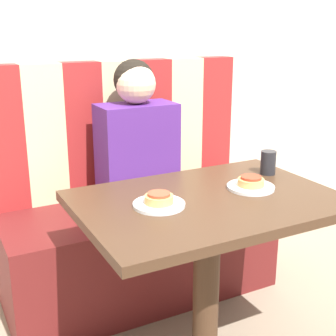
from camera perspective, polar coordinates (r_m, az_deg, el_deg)
The scene contains 10 objects.
wall_back at distance 2.44m, azimuth -7.38°, elevation 16.63°, with size 7.00×0.05×2.60m.
booth_seat at distance 2.38m, azimuth -3.54°, elevation -9.73°, with size 1.31×0.56×0.48m.
booth_backrest at distance 2.39m, azimuth -6.06°, elevation 4.92°, with size 1.31×0.10×0.67m.
dining_table at distance 1.72m, azimuth 4.87°, elevation -6.90°, with size 0.93×0.65×0.72m.
person at distance 2.19m, azimuth -3.85°, elevation 3.82°, with size 0.36×0.22×0.69m.
plate_left at distance 1.60m, azimuth -1.10°, elevation -4.48°, with size 0.18×0.18×0.01m.
plate_right at distance 1.79m, azimuth 10.05°, elevation -2.31°, with size 0.18×0.18×0.01m.
pizza_left at distance 1.59m, azimuth -1.11°, elevation -3.71°, with size 0.10×0.10×0.04m.
pizza_right at distance 1.79m, azimuth 10.09°, elevation -1.62°, with size 0.10×0.10×0.04m.
drinking_cup at distance 1.97m, azimuth 12.11°, elevation 0.65°, with size 0.06×0.06×0.10m.
Camera 1 is at (-0.85, -1.32, 1.31)m, focal length 50.00 mm.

